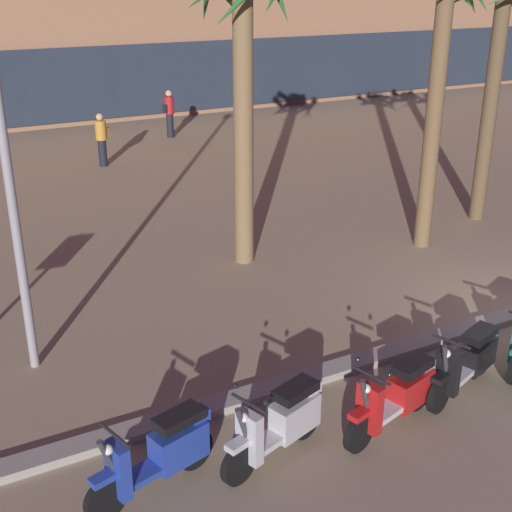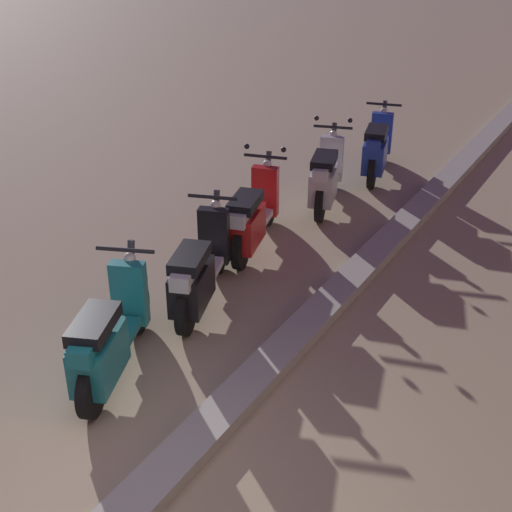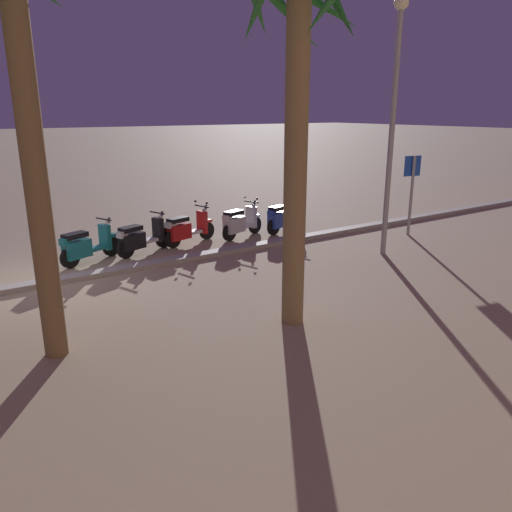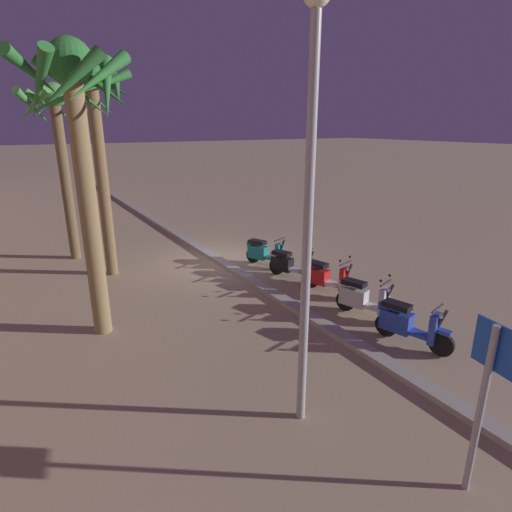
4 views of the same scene
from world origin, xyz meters
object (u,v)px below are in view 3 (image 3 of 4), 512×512
object	(u,v)px
scooter_blue_mid_front	(283,218)
palm_tree_far_corner	(18,33)
scooter_red_mid_rear	(186,229)
scooter_teal_gap_after_mid	(86,246)
scooter_silver_mid_centre	(240,223)
crossing_sign	(412,186)
palm_tree_mid_walkway	(298,52)
scooter_black_lead_nearest	(141,238)
street_lamp	(394,103)

from	to	relation	value
scooter_blue_mid_front	palm_tree_far_corner	world-z (taller)	palm_tree_far_corner
scooter_red_mid_rear	scooter_teal_gap_after_mid	xyz separation A→B (m)	(2.90, 0.26, 0.00)
scooter_silver_mid_centre	crossing_sign	world-z (taller)	crossing_sign
scooter_blue_mid_front	palm_tree_mid_walkway	distance (m)	8.04
crossing_sign	palm_tree_mid_walkway	size ratio (longest dim) A/B	0.39
scooter_black_lead_nearest	scooter_blue_mid_front	bearing A→B (deg)	178.36
scooter_red_mid_rear	scooter_black_lead_nearest	bearing A→B (deg)	8.72
street_lamp	scooter_silver_mid_centre	bearing A→B (deg)	-57.73
scooter_black_lead_nearest	palm_tree_mid_walkway	xyz separation A→B (m)	(-0.63, 5.75, 4.15)
scooter_black_lead_nearest	crossing_sign	world-z (taller)	crossing_sign
scooter_black_lead_nearest	palm_tree_far_corner	world-z (taller)	palm_tree_far_corner
palm_tree_far_corner	scooter_black_lead_nearest	bearing A→B (deg)	-124.75
scooter_red_mid_rear	scooter_teal_gap_after_mid	world-z (taller)	scooter_red_mid_rear
crossing_sign	scooter_red_mid_rear	bearing A→B (deg)	-23.86
scooter_red_mid_rear	palm_tree_far_corner	distance (m)	8.01
crossing_sign	palm_tree_far_corner	distance (m)	11.57
scooter_teal_gap_after_mid	street_lamp	distance (m)	8.44
scooter_silver_mid_centre	scooter_blue_mid_front	bearing A→B (deg)	174.16
palm_tree_mid_walkway	street_lamp	world-z (taller)	street_lamp
scooter_teal_gap_after_mid	palm_tree_far_corner	bearing A→B (deg)	68.80
scooter_black_lead_nearest	street_lamp	distance (m)	7.33
scooter_teal_gap_after_mid	street_lamp	xyz separation A→B (m)	(-6.84, 3.55, 3.43)
scooter_teal_gap_after_mid	scooter_blue_mid_front	bearing A→B (deg)	179.05
scooter_blue_mid_front	scooter_teal_gap_after_mid	xyz separation A→B (m)	(6.07, -0.10, -0.01)
scooter_black_lead_nearest	scooter_teal_gap_after_mid	distance (m)	1.44
scooter_teal_gap_after_mid	palm_tree_far_corner	world-z (taller)	palm_tree_far_corner
scooter_blue_mid_front	palm_tree_mid_walkway	size ratio (longest dim) A/B	0.28
scooter_blue_mid_front	scooter_red_mid_rear	size ratio (longest dim) A/B	0.97
scooter_red_mid_rear	palm_tree_mid_walkway	xyz separation A→B (m)	(0.82, 5.98, 4.14)
scooter_black_lead_nearest	scooter_teal_gap_after_mid	bearing A→B (deg)	1.27
crossing_sign	palm_tree_mid_walkway	distance (m)	8.33
scooter_blue_mid_front	scooter_black_lead_nearest	bearing A→B (deg)	-1.64
scooter_silver_mid_centre	scooter_black_lead_nearest	distance (m)	3.12
palm_tree_far_corner	street_lamp	size ratio (longest dim) A/B	0.99
street_lamp	scooter_red_mid_rear	bearing A→B (deg)	-44.02
scooter_teal_gap_after_mid	crossing_sign	distance (m)	9.49
scooter_silver_mid_centre	scooter_teal_gap_after_mid	world-z (taller)	scooter_silver_mid_centre
scooter_silver_mid_centre	crossing_sign	xyz separation A→B (m)	(-4.54, 2.54, 1.04)
scooter_teal_gap_after_mid	scooter_red_mid_rear	bearing A→B (deg)	-174.97
scooter_red_mid_rear	street_lamp	xyz separation A→B (m)	(-3.94, 3.81, 3.43)
scooter_silver_mid_centre	scooter_red_mid_rear	distance (m)	1.67
palm_tree_far_corner	street_lamp	xyz separation A→B (m)	(-8.64, -1.09, -0.82)
scooter_red_mid_rear	crossing_sign	world-z (taller)	crossing_sign
scooter_teal_gap_after_mid	palm_tree_far_corner	distance (m)	6.55
scooter_teal_gap_after_mid	crossing_sign	xyz separation A→B (m)	(-9.10, 2.49, 1.05)
scooter_teal_gap_after_mid	palm_tree_mid_walkway	size ratio (longest dim) A/B	0.27
palm_tree_mid_walkway	palm_tree_far_corner	bearing A→B (deg)	-15.51
scooter_silver_mid_centre	street_lamp	distance (m)	5.46
crossing_sign	street_lamp	bearing A→B (deg)	25.20
scooter_teal_gap_after_mid	palm_tree_far_corner	size ratio (longest dim) A/B	0.27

